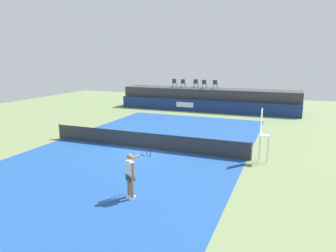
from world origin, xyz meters
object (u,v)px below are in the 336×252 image
net_post_near (60,131)px  tennis_ball (97,164)px  spectator_chair_left (183,83)px  spectator_chair_center (196,83)px  spectator_chair_right (204,84)px  spectator_chair_far_left (175,83)px  umpire_chair (263,132)px  net_post_far (251,151)px  spectator_chair_far_right (215,84)px  tennis_player (131,174)px

net_post_near → tennis_ball: size_ratio=14.71×
spectator_chair_left → tennis_ball: 18.90m
spectator_chair_center → spectator_chair_left: bearing=-158.9°
spectator_chair_right → tennis_ball: (-0.49, -18.61, -2.66)m
spectator_chair_right → tennis_ball: bearing=-91.5°
spectator_chair_far_left → net_post_near: spectator_chair_far_left is taller
spectator_chair_left → tennis_ball: spectator_chair_left is taller
spectator_chair_left → net_post_near: (-3.52, -15.02, -2.19)m
spectator_chair_far_left → spectator_chair_left: bearing=-14.5°
spectator_chair_center → umpire_chair: (8.14, -15.49, -1.11)m
spectator_chair_far_left → net_post_far: 18.38m
net_post_near → tennis_ball: 6.43m
spectator_chair_far_right → tennis_ball: (-1.60, -18.73, -2.66)m
spectator_chair_center → umpire_chair: bearing=-62.3°
spectator_chair_right → tennis_player: spectator_chair_right is taller
spectator_chair_left → spectator_chair_far_right: size_ratio=1.00×
spectator_chair_center → tennis_player: (3.92, -21.75, -1.73)m
tennis_player → tennis_ball: (-3.38, 2.65, -0.92)m
umpire_chair → spectator_chair_center: bearing=117.7°
tennis_ball → tennis_player: bearing=-38.0°
spectator_chair_right → net_post_far: spectator_chair_right is taller
spectator_chair_far_left → spectator_chair_left: same height
spectator_chair_right → umpire_chair: bearing=-64.7°
umpire_chair → net_post_far: bearing=-179.4°
spectator_chair_center → spectator_chair_far_right: bearing=-9.7°
spectator_chair_far_left → spectator_chair_center: size_ratio=1.00×
spectator_chair_left → net_post_near: size_ratio=0.89×
spectator_chair_left → umpire_chair: spectator_chair_left is taller
spectator_chair_left → tennis_player: bearing=-76.3°
spectator_chair_far_right → umpire_chair: size_ratio=0.32×
spectator_chair_left → umpire_chair: (9.38, -15.01, -1.11)m
umpire_chair → spectator_chair_left: bearing=122.0°
spectator_chair_far_right → spectator_chair_left: bearing=-178.1°
tennis_player → spectator_chair_far_right: bearing=94.8°
umpire_chair → tennis_player: bearing=-124.0°
net_post_near → net_post_far: size_ratio=1.00×
spectator_chair_right → umpire_chair: 16.63m
net_post_near → tennis_player: tennis_player is taller
spectator_chair_center → net_post_near: (-4.77, -15.50, -2.19)m
spectator_chair_right → net_post_far: bearing=-66.3°
spectator_chair_left → tennis_player: (5.17, -21.27, -1.73)m
spectator_chair_right → net_post_near: spectator_chair_right is taller
spectator_chair_right → tennis_ball: size_ratio=13.06×
umpire_chair → net_post_far: size_ratio=2.76×
net_post_far → tennis_player: (-3.71, -6.25, 0.46)m
spectator_chair_center → net_post_far: spectator_chair_center is taller
spectator_chair_far_right → tennis_player: spectator_chair_far_right is taller
spectator_chair_far_left → spectator_chair_center: 2.33m
spectator_chair_far_left → tennis_ball: spectator_chair_far_left is taller
spectator_chair_center → spectator_chair_right: 1.15m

